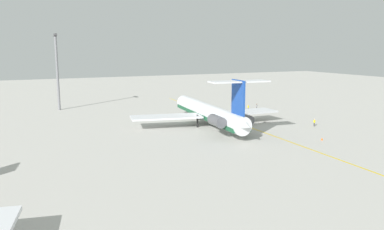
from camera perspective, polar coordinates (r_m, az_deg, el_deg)
ground at (r=95.40m, az=7.08°, el=-0.79°), size 308.45×308.45×0.00m
main_jetliner at (r=86.99m, az=2.64°, el=0.35°), size 39.66×35.09×11.55m
ground_crew_near_nose at (r=91.66m, az=17.53°, el=-0.92°), size 0.41×0.27×1.70m
ground_crew_near_tail at (r=112.23m, az=9.48°, el=1.32°), size 0.28×0.44×1.73m
ground_crew_portside at (r=110.27m, az=8.26°, el=1.20°), size 0.27×0.43×1.72m
safety_cone_nose at (r=78.49m, az=18.54°, el=-3.34°), size 0.40×0.40×0.55m
taxiway_centreline at (r=92.31m, az=6.64°, el=-1.13°), size 97.80×4.52×0.01m
light_mast at (r=115.86m, az=-19.19°, el=6.53°), size 4.00×0.70×21.36m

